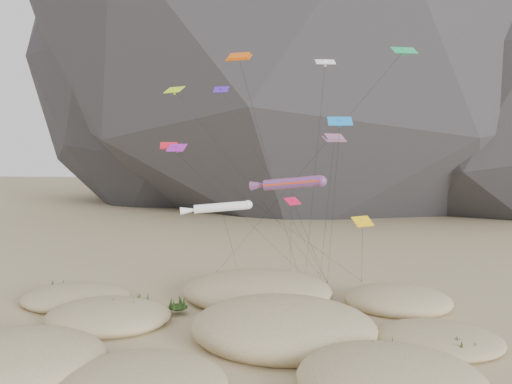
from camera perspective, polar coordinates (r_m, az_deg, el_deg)
ground at (r=43.41m, az=-1.63°, el=-17.47°), size 500.00×500.00×0.00m
dunes at (r=46.46m, az=-2.45°, el=-14.91°), size 47.75×34.93×4.41m
dune_grass at (r=46.13m, az=-2.13°, el=-15.03°), size 43.16×27.96×1.46m
kite_stakes at (r=65.71m, az=3.04°, el=-9.58°), size 19.13×4.67×0.30m
rainbow_tube_kite at (r=52.17m, az=3.85°, el=1.02°), size 8.24×10.04×13.94m
white_tube_kite at (r=52.83m, az=-4.35°, el=-1.78°), size 7.52×14.90×11.17m
orange_parafoil at (r=54.21m, az=-1.88°, el=14.84°), size 7.19×12.83×26.72m
multi_parafoil at (r=51.17m, az=8.92°, el=5.91°), size 2.71×12.48×18.14m
delta_kites at (r=51.04m, az=3.02°, el=7.59°), size 26.42×22.75×26.66m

